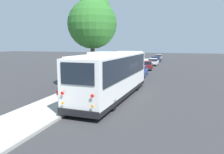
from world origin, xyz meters
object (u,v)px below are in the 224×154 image
shuttle_bus (113,73)px  parked_sedan_white (153,62)px  parked_sedan_silver (159,57)px  parked_sedan_blue (139,71)px  parked_sedan_maroon (147,66)px  street_tree (93,21)px  sign_post_near (59,101)px  fire_hydrant (117,76)px  parked_sedan_navy (156,60)px  sign_post_far (69,95)px

shuttle_bus → parked_sedan_white: 25.95m
parked_sedan_silver → parked_sedan_blue: bearing=178.7°
parked_sedan_maroon → street_tree: size_ratio=0.53×
parked_sedan_blue → sign_post_near: sign_post_near is taller
sign_post_near → parked_sedan_silver: bearing=-1.8°
sign_post_near → fire_hydrant: 12.36m
shuttle_bus → parked_sedan_maroon: 18.92m
parked_sedan_navy → fire_hydrant: bearing=179.9°
parked_sedan_blue → parked_sedan_maroon: (7.40, 0.12, 0.02)m
parked_sedan_white → sign_post_far: bearing=177.3°
street_tree → sign_post_near: (-7.50, -0.93, -5.13)m
parked_sedan_maroon → sign_post_near: sign_post_near is taller
sign_post_far → street_tree: bearing=8.4°
parked_sedan_white → sign_post_far: (-29.58, 1.67, 0.36)m
street_tree → parked_sedan_maroon: bearing=-8.5°
parked_sedan_maroon → parked_sedan_white: 7.04m
parked_sedan_maroon → parked_sedan_silver: 20.93m
parked_sedan_maroon → parked_sedan_white: bearing=-5.6°
parked_sedan_blue → parked_sedan_navy: bearing=-1.4°
sign_post_far → parked_sedan_white: bearing=-3.2°
parked_sedan_maroon → fire_hydrant: bearing=167.8°
parked_sedan_navy → parked_sedan_silver: (7.18, 0.06, 0.03)m
sign_post_near → parked_sedan_maroon: bearing=-3.6°
shuttle_bus → street_tree: street_tree is taller
sign_post_near → parked_sedan_blue: bearing=-5.7°
parked_sedan_maroon → parked_sedan_silver: same height
sign_post_far → sign_post_near: bearing=180.0°
parked_sedan_blue → sign_post_near: 16.45m
parked_sedan_blue → parked_sedan_navy: parked_sedan_blue is taller
parked_sedan_white → fire_hydrant: (-18.45, 1.74, -0.03)m
parked_sedan_silver → fire_hydrant: (-32.34, 1.46, -0.06)m
parked_sedan_maroon → sign_post_near: (-23.77, 1.51, 0.22)m
parked_sedan_blue → shuttle_bus: bearing=178.4°
street_tree → sign_post_near: bearing=-172.9°
parked_sedan_silver → sign_post_far: sign_post_far is taller
parked_sedan_navy → sign_post_far: 36.33m
sign_post_far → parked_sedan_maroon: bearing=-3.8°
shuttle_bus → sign_post_far: 4.15m
parked_sedan_blue → sign_post_near: size_ratio=3.44×
parked_sedan_blue → sign_post_far: sign_post_far is taller
shuttle_bus → parked_sedan_blue: shuttle_bus is taller
sign_post_near → fire_hydrant: (12.36, 0.08, -0.28)m
parked_sedan_maroon → street_tree: (-16.27, 2.44, 5.35)m
sign_post_near → sign_post_far: bearing=0.0°
parked_sedan_silver → fire_hydrant: bearing=175.6°
parked_sedan_silver → sign_post_near: bearing=176.4°
parked_sedan_white → parked_sedan_navy: parked_sedan_white is taller
shuttle_bus → parked_sedan_blue: 11.55m
parked_sedan_navy → sign_post_far: size_ratio=3.06×
street_tree → sign_post_far: street_tree is taller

